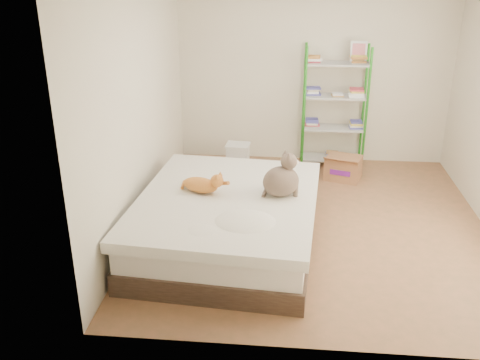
# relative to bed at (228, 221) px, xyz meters

# --- Properties ---
(room) EXTENTS (3.81, 4.21, 2.61)m
(room) POSITION_rel_bed_xyz_m (0.91, 0.58, 1.02)
(room) COLOR #9D6744
(room) RESTS_ON ground
(bed) EXTENTS (1.93, 2.34, 0.56)m
(bed) POSITION_rel_bed_xyz_m (0.00, 0.00, 0.00)
(bed) COLOR brown
(bed) RESTS_ON ground
(orange_cat) EXTENTS (0.52, 0.39, 0.19)m
(orange_cat) POSITION_rel_bed_xyz_m (-0.29, 0.10, 0.37)
(orange_cat) COLOR gold
(orange_cat) RESTS_ON bed
(grey_cat) EXTENTS (0.49, 0.46, 0.45)m
(grey_cat) POSITION_rel_bed_xyz_m (0.53, 0.07, 0.51)
(grey_cat) COLOR #8F735F
(grey_cat) RESTS_ON bed
(shelf_unit) EXTENTS (0.88, 0.36, 1.74)m
(shelf_unit) POSITION_rel_bed_xyz_m (1.22, 2.46, 0.59)
(shelf_unit) COLOR #298F23
(shelf_unit) RESTS_ON ground
(cardboard_box) EXTENTS (0.54, 0.54, 0.36)m
(cardboard_box) POSITION_rel_bed_xyz_m (1.34, 1.93, -0.12)
(cardboard_box) COLOR olive
(cardboard_box) RESTS_ON ground
(white_bin) EXTENTS (0.34, 0.31, 0.37)m
(white_bin) POSITION_rel_bed_xyz_m (-0.11, 2.16, -0.09)
(white_bin) COLOR silver
(white_bin) RESTS_ON ground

